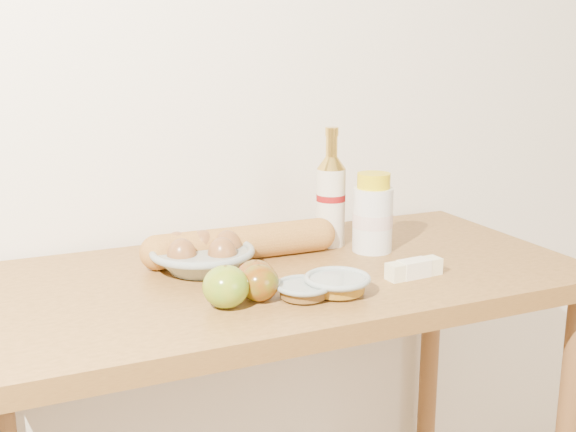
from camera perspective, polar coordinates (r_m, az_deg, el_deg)
The scene contains 12 objects.
back_wall at distance 1.68m, azimuth -5.11°, elevation 12.03°, with size 3.50×0.02×2.60m, color white.
table at distance 1.49m, azimuth -0.48°, elevation -8.87°, with size 1.20×0.60×0.90m.
bourbon_bottle at distance 1.60m, azimuth 3.41°, elevation 1.41°, with size 0.08×0.08×0.26m.
cream_bottle at distance 1.57m, azimuth 6.71°, elevation 0.06°, with size 0.11×0.11×0.17m.
egg_bowl at distance 1.45m, azimuth -6.78°, elevation -3.14°, with size 0.27×0.27×0.07m.
baguette at distance 1.51m, azimuth -3.67°, elevation -2.14°, with size 0.43×0.08×0.07m.
apple_yellowgreen at distance 1.25m, azimuth -4.94°, elevation -5.58°, with size 0.09×0.09×0.08m.
apple_redgreen_front at distance 1.30m, azimuth -2.57°, elevation -4.97°, with size 0.08×0.08×0.07m.
apple_redgreen_right at distance 1.28m, azimuth -2.32°, elevation -5.29°, with size 0.09×0.09×0.07m.
sugar_bowl at distance 1.29m, azimuth 1.23°, elevation -5.88°, with size 0.12×0.12×0.03m.
syrup_bowl at distance 1.32m, azimuth 3.91°, elevation -5.39°, with size 0.12×0.12×0.04m.
butter_stick at distance 1.43m, azimuth 9.92°, elevation -4.13°, with size 0.12×0.04×0.03m.
Camera 1 is at (-0.55, -0.08, 1.35)m, focal length 45.00 mm.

